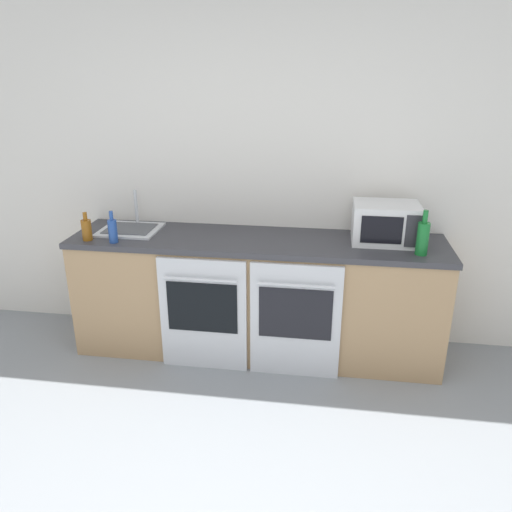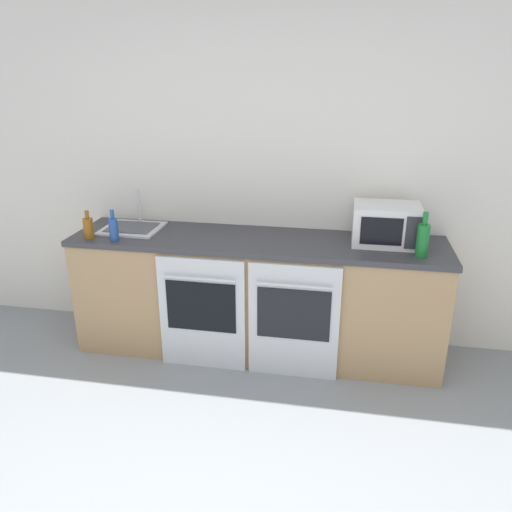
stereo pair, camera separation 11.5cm
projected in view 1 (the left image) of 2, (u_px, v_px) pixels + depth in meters
wall_back at (263, 173)px, 3.71m from camera, size 10.00×0.06×2.60m
counter_back at (257, 295)px, 3.71m from camera, size 2.68×0.63×0.89m
oven_left at (203, 314)px, 3.47m from camera, size 0.62×0.06×0.84m
oven_right at (295, 321)px, 3.38m from camera, size 0.62×0.06×0.84m
microwave at (385, 223)px, 3.44m from camera, size 0.45×0.34×0.27m
bottle_amber at (87, 229)px, 3.49m from camera, size 0.07×0.07×0.20m
bottle_green at (423, 237)px, 3.21m from camera, size 0.08×0.08×0.30m
bottle_blue at (113, 230)px, 3.44m from camera, size 0.06×0.06×0.23m
sink at (130, 228)px, 3.72m from camera, size 0.43×0.39×0.28m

